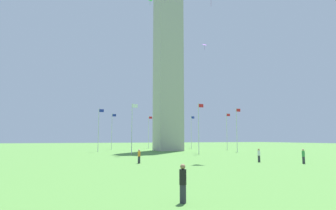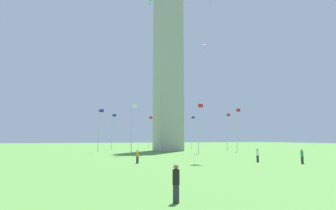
% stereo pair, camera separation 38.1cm
% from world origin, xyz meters
% --- Properties ---
extents(ground_plane, '(260.00, 260.00, 0.00)m').
position_xyz_m(ground_plane, '(0.00, 0.00, 0.00)').
color(ground_plane, '#548C3D').
extents(obelisk_monument, '(5.86, 5.86, 53.26)m').
position_xyz_m(obelisk_monument, '(0.00, 0.00, 26.63)').
color(obelisk_monument, '#A8A399').
rests_on(obelisk_monument, ground).
extents(flagpole_n, '(1.12, 0.14, 9.40)m').
position_xyz_m(flagpole_n, '(16.22, 0.00, 5.10)').
color(flagpole_n, silver).
rests_on(flagpole_n, ground).
extents(flagpole_ne, '(1.12, 0.14, 9.40)m').
position_xyz_m(flagpole_ne, '(11.49, 11.43, 5.10)').
color(flagpole_ne, silver).
rests_on(flagpole_ne, ground).
extents(flagpole_e, '(1.12, 0.14, 9.40)m').
position_xyz_m(flagpole_e, '(0.05, 16.17, 5.10)').
color(flagpole_e, silver).
rests_on(flagpole_e, ground).
extents(flagpole_se, '(1.12, 0.14, 9.40)m').
position_xyz_m(flagpole_se, '(-11.38, 11.43, 5.10)').
color(flagpole_se, silver).
rests_on(flagpole_se, ground).
extents(flagpole_s, '(1.12, 0.14, 9.40)m').
position_xyz_m(flagpole_s, '(-16.12, 0.00, 5.10)').
color(flagpole_s, silver).
rests_on(flagpole_s, ground).
extents(flagpole_sw, '(1.12, 0.14, 9.40)m').
position_xyz_m(flagpole_sw, '(-11.38, -11.43, 5.10)').
color(flagpole_sw, silver).
rests_on(flagpole_sw, ground).
extents(flagpole_w, '(1.12, 0.14, 9.40)m').
position_xyz_m(flagpole_w, '(0.05, -16.17, 5.10)').
color(flagpole_w, silver).
rests_on(flagpole_w, ground).
extents(flagpole_nw, '(1.12, 0.14, 9.40)m').
position_xyz_m(flagpole_nw, '(11.49, -11.43, 5.10)').
color(flagpole_nw, silver).
rests_on(flagpole_nw, ground).
extents(person_orange_shirt, '(0.32, 0.32, 1.63)m').
position_xyz_m(person_orange_shirt, '(-15.04, -30.79, 0.81)').
color(person_orange_shirt, '#2D2D38').
rests_on(person_orange_shirt, ground).
extents(person_black_shirt, '(0.32, 0.32, 1.72)m').
position_xyz_m(person_black_shirt, '(-18.31, -51.07, 0.86)').
color(person_black_shirt, '#2D2D38').
rests_on(person_black_shirt, ground).
extents(person_green_shirt, '(0.32, 0.32, 1.69)m').
position_xyz_m(person_green_shirt, '(2.53, -37.71, 0.84)').
color(person_green_shirt, '#2D2D38').
rests_on(person_green_shirt, ground).
extents(person_white_shirt, '(0.32, 0.32, 1.64)m').
position_xyz_m(person_white_shirt, '(-0.84, -34.13, 0.81)').
color(person_white_shirt, '#2D2D38').
rests_on(person_white_shirt, ground).
extents(kite_green_diamond, '(1.14, 1.16, 1.40)m').
position_xyz_m(kite_green_diamond, '(-7.37, -8.96, 31.80)').
color(kite_green_diamond, green).
extents(kite_purple_diamond, '(0.85, 0.73, 1.41)m').
position_xyz_m(kite_purple_diamond, '(5.93, -7.84, 23.94)').
color(kite_purple_diamond, purple).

